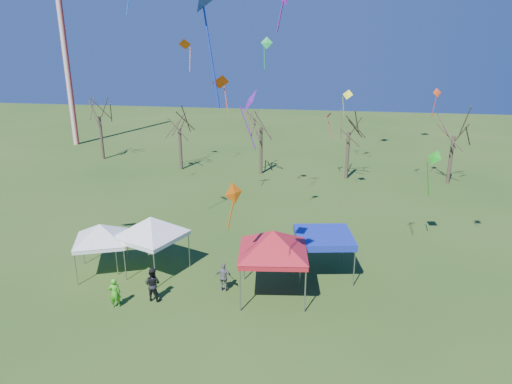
% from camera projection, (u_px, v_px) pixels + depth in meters
% --- Properties ---
extents(ground, '(140.00, 140.00, 0.00)m').
position_uv_depth(ground, '(231.00, 309.00, 22.56)').
color(ground, '#2A4C18').
rests_on(ground, ground).
extents(radio_mast, '(0.70, 0.70, 25.00)m').
position_uv_depth(radio_mast, '(64.00, 42.00, 54.91)').
color(radio_mast, silver).
rests_on(radio_mast, ground).
extents(tree_0, '(3.83, 3.83, 8.44)m').
position_uv_depth(tree_0, '(97.00, 101.00, 49.47)').
color(tree_0, '#3D2D21').
rests_on(tree_0, ground).
extents(tree_1, '(3.42, 3.42, 7.54)m').
position_uv_depth(tree_1, '(179.00, 113.00, 45.53)').
color(tree_1, '#3D2D21').
rests_on(tree_1, ground).
extents(tree_2, '(3.71, 3.71, 8.18)m').
position_uv_depth(tree_2, '(261.00, 110.00, 43.79)').
color(tree_2, '#3D2D21').
rests_on(tree_2, ground).
extents(tree_3, '(3.59, 3.59, 7.91)m').
position_uv_depth(tree_3, '(350.00, 115.00, 42.21)').
color(tree_3, '#3D2D21').
rests_on(tree_3, ground).
extents(tree_4, '(3.58, 3.58, 7.89)m').
position_uv_depth(tree_4, '(456.00, 118.00, 40.70)').
color(tree_4, '#3D2D21').
rests_on(tree_4, ground).
extents(tent_white_west, '(3.58, 3.58, 3.40)m').
position_uv_depth(tent_white_west, '(100.00, 228.00, 25.35)').
color(tent_white_west, gray).
rests_on(tent_white_west, ground).
extents(tent_white_mid, '(4.06, 4.06, 3.84)m').
position_uv_depth(tent_white_mid, '(151.00, 221.00, 25.37)').
color(tent_white_mid, gray).
rests_on(tent_white_mid, ground).
extents(tent_red, '(4.71, 4.71, 4.19)m').
position_uv_depth(tent_red, '(273.00, 235.00, 22.77)').
color(tent_red, gray).
rests_on(tent_red, ground).
extents(tent_blue, '(3.63, 3.63, 2.44)m').
position_uv_depth(tent_blue, '(324.00, 237.00, 25.29)').
color(tent_blue, gray).
rests_on(tent_blue, ground).
extents(person_dark, '(0.94, 0.77, 1.78)m').
position_uv_depth(person_dark, '(153.00, 284.00, 23.09)').
color(person_dark, black).
rests_on(person_dark, ground).
extents(person_grey, '(0.97, 0.46, 1.62)m').
position_uv_depth(person_grey, '(224.00, 277.00, 23.93)').
color(person_grey, slate).
rests_on(person_grey, ground).
extents(person_green, '(0.67, 0.57, 1.57)m').
position_uv_depth(person_green, '(115.00, 293.00, 22.49)').
color(person_green, green).
rests_on(person_green, ground).
extents(kite_19, '(0.96, 0.76, 2.26)m').
position_uv_depth(kite_19, '(347.00, 95.00, 35.43)').
color(kite_19, yellow).
rests_on(kite_19, ground).
extents(kite_1, '(0.82, 0.95, 2.28)m').
position_uv_depth(kite_1, '(234.00, 194.00, 20.03)').
color(kite_1, orange).
rests_on(kite_1, ground).
extents(kite_12, '(0.90, 0.70, 2.65)m').
position_uv_depth(kite_12, '(437.00, 93.00, 39.58)').
color(kite_12, '#EF4316').
rests_on(kite_12, ground).
extents(kite_11, '(1.62, 1.48, 2.91)m').
position_uv_depth(kite_11, '(221.00, 82.00, 33.98)').
color(kite_11, '#FF480D').
rests_on(kite_11, ground).
extents(kite_22, '(0.87, 0.94, 2.50)m').
position_uv_depth(kite_22, '(329.00, 116.00, 41.76)').
color(kite_22, '#EC1643').
rests_on(kite_22, ground).
extents(kite_18, '(0.71, 0.31, 1.84)m').
position_uv_depth(kite_18, '(267.00, 44.00, 26.51)').
color(kite_18, green).
rests_on(kite_18, ground).
extents(kite_13, '(1.26, 0.93, 2.95)m').
position_uv_depth(kite_13, '(185.00, 44.00, 41.87)').
color(kite_13, '#EB500C').
rests_on(kite_13, ground).
extents(kite_17, '(1.06, 1.08, 2.98)m').
position_uv_depth(kite_17, '(434.00, 158.00, 27.28)').
color(kite_17, '#169316').
rests_on(kite_17, ground).
extents(kite_27, '(0.93, 1.19, 2.55)m').
position_uv_depth(kite_27, '(249.00, 101.00, 17.93)').
color(kite_27, '#6816A0').
rests_on(kite_27, ground).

